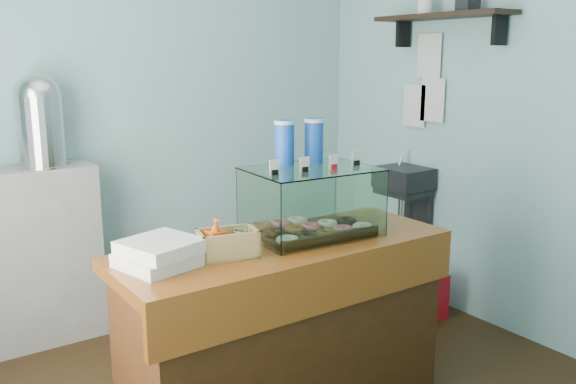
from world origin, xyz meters
TOP-DOWN VIEW (x-y plane):
  - room_shell at (0.03, 0.01)m, footprint 3.54×3.04m
  - counter at (0.00, -0.25)m, footprint 1.60×0.60m
  - back_shelf at (-0.90, 1.32)m, footprint 1.00×0.32m
  - display_case at (0.19, -0.17)m, footprint 0.63×0.48m
  - condiment_crate at (-0.32, -0.27)m, footprint 0.28×0.21m
  - pastry_boxes at (-0.60, -0.22)m, footprint 0.36×0.35m
  - coffee_urn at (-0.68, 1.32)m, footprint 0.30×0.30m
  - red_cooler at (1.40, 0.22)m, footprint 0.40×0.31m

SIDE VIEW (x-z plane):
  - red_cooler at x=1.40m, z-range 0.00..0.34m
  - counter at x=0.00m, z-range 0.01..0.91m
  - back_shelf at x=-0.90m, z-range 0.00..1.10m
  - pastry_boxes at x=-0.60m, z-range 0.90..1.01m
  - condiment_crate at x=-0.32m, z-range 0.87..1.05m
  - display_case at x=0.19m, z-range 0.80..1.35m
  - coffee_urn at x=-0.68m, z-range 1.11..1.67m
  - room_shell at x=0.03m, z-range 0.30..3.12m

